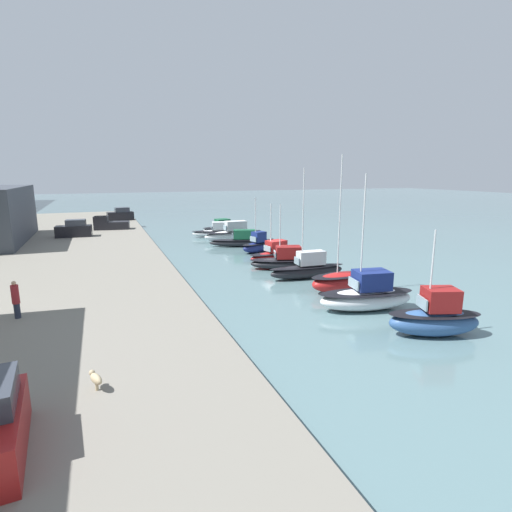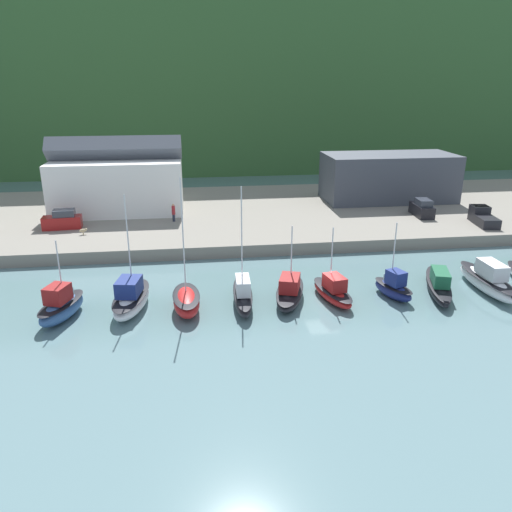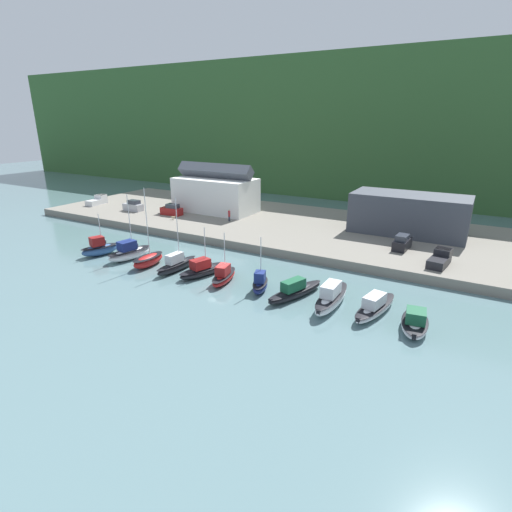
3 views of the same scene
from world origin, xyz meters
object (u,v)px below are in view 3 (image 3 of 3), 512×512
(moored_boat_1, at_px, (129,252))
(moored_boat_2, at_px, (148,260))
(dog_on_quay, at_px, (173,217))
(moored_boat_8, at_px, (331,298))
(moored_boat_0, at_px, (99,248))
(moored_boat_5, at_px, (224,276))
(parked_car_2, at_px, (133,206))
(moored_boat_6, at_px, (260,284))
(parked_car_3, at_px, (172,210))
(moored_boat_3, at_px, (177,264))
(pickup_truck_1, at_px, (98,200))
(moored_boat_4, at_px, (202,270))
(moored_boat_7, at_px, (295,291))
(moored_boat_9, at_px, (375,307))
(pickup_truck_0, at_px, (440,258))
(person_on_quay, at_px, (229,215))
(moored_boat_10, at_px, (415,322))
(parked_car_0, at_px, (402,243))

(moored_boat_1, relative_size, moored_boat_2, 0.87)
(moored_boat_2, height_order, dog_on_quay, moored_boat_2)
(moored_boat_8, bearing_deg, moored_boat_0, -178.99)
(moored_boat_8, height_order, dog_on_quay, moored_boat_8)
(moored_boat_5, distance_m, parked_car_2, 39.98)
(moored_boat_6, bearing_deg, parked_car_3, 128.16)
(moored_boat_3, bearing_deg, moored_boat_6, 1.64)
(parked_car_3, bearing_deg, pickup_truck_1, 85.63)
(moored_boat_5, bearing_deg, moored_boat_1, 167.31)
(moored_boat_4, height_order, pickup_truck_1, moored_boat_4)
(moored_boat_6, xyz_separation_m, pickup_truck_1, (-51.76, 20.33, 1.21))
(moored_boat_2, bearing_deg, parked_car_2, 136.94)
(moored_boat_2, bearing_deg, moored_boat_7, -0.46)
(moored_boat_0, height_order, moored_boat_9, moored_boat_0)
(moored_boat_2, relative_size, pickup_truck_0, 2.13)
(moored_boat_9, height_order, dog_on_quay, moored_boat_9)
(moored_boat_2, bearing_deg, moored_boat_5, -0.23)
(pickup_truck_0, bearing_deg, moored_boat_4, -141.08)
(moored_boat_9, bearing_deg, dog_on_quay, 169.03)
(moored_boat_8, distance_m, moored_boat_9, 4.49)
(parked_car_2, bearing_deg, moored_boat_4, -121.17)
(moored_boat_8, xyz_separation_m, parked_car_3, (-39.46, 20.23, 1.19))
(moored_boat_7, height_order, moored_boat_9, moored_boat_9)
(moored_boat_2, height_order, moored_boat_5, moored_boat_2)
(person_on_quay, bearing_deg, pickup_truck_0, -9.00)
(moored_boat_0, distance_m, moored_boat_6, 26.55)
(moored_boat_4, height_order, moored_boat_10, moored_boat_4)
(moored_boat_10, height_order, pickup_truck_0, pickup_truck_0)
(moored_boat_4, bearing_deg, moored_boat_0, -158.95)
(moored_boat_3, distance_m, pickup_truck_0, 33.87)
(moored_boat_6, xyz_separation_m, parked_car_0, (11.80, 20.24, 1.31))
(moored_boat_10, height_order, parked_car_3, parked_car_3)
(pickup_truck_0, relative_size, dog_on_quay, 5.69)
(moored_boat_5, xyz_separation_m, moored_boat_10, (22.20, -0.69, -0.06))
(moored_boat_8, bearing_deg, moored_boat_5, -179.91)
(parked_car_0, bearing_deg, moored_boat_4, -132.16)
(moored_boat_3, distance_m, moored_boat_4, 3.95)
(parked_car_3, bearing_deg, moored_boat_4, -136.41)
(moored_boat_5, bearing_deg, moored_boat_10, -13.44)
(moored_boat_7, bearing_deg, moored_boat_9, 20.98)
(moored_boat_2, distance_m, moored_boat_7, 21.35)
(pickup_truck_1, bearing_deg, moored_boat_1, -40.17)
(moored_boat_6, distance_m, parked_car_2, 44.64)
(moored_boat_0, relative_size, parked_car_0, 1.43)
(moored_boat_5, height_order, dog_on_quay, moored_boat_5)
(moored_boat_1, height_order, pickup_truck_0, moored_boat_1)
(moored_boat_8, relative_size, pickup_truck_1, 1.66)
(parked_car_2, distance_m, pickup_truck_0, 57.56)
(moored_boat_9, relative_size, person_on_quay, 3.87)
(moored_boat_3, distance_m, pickup_truck_1, 44.01)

